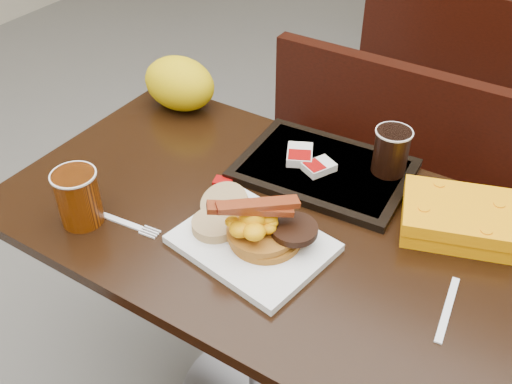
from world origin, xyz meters
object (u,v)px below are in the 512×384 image
Objects in this scene: coffee_cup_near at (78,198)px; paper_bag at (180,83)px; pancake_stack at (265,234)px; clamshell at (458,218)px; knife at (447,309)px; hashbrown_sleeve_right at (319,167)px; coffee_cup_far at (391,151)px; bench_near_n at (375,189)px; hashbrown_sleeve_left at (300,155)px; table_near at (268,325)px; tray at (324,170)px; fork at (122,222)px; platter at (253,243)px; bench_far_s at (477,57)px.

paper_bag reaches higher than coffee_cup_near.
pancake_stack is 0.41m from clamshell.
coffee_cup_near reaches higher than knife.
hashbrown_sleeve_right is 0.64× the size of coffee_cup_far.
bench_near_n is at bearing 92.98° from pancake_stack.
coffee_cup_near is at bearing -109.96° from bench_near_n.
pancake_stack is at bearing -87.02° from bench_near_n.
hashbrown_sleeve_left is (0.30, 0.43, -0.03)m from coffee_cup_near.
knife is at bearing -6.71° from table_near.
tray is 5.66× the size of hashbrown_sleeve_right.
bench_near_n is 5.90× the size of knife.
knife is at bearing -60.98° from bench_near_n.
table_near is 14.61× the size of hashbrown_sleeve_left.
hashbrown_sleeve_left reaches higher than fork.
paper_bag reaches higher than platter.
platter reaches higher than bench_far_s.
knife is (0.37, 0.04, -0.03)m from pancake_stack.
tray is at bearing 156.10° from clamshell.
clamshell is (0.36, -1.72, 0.42)m from bench_far_s.
coffee_cup_near reaches higher than fork.
clamshell is at bearing -30.15° from hashbrown_sleeve_left.
bench_far_s is 7.92× the size of coffee_cup_near.
coffee_cup_near is at bearing -145.88° from table_near.
clamshell is at bearing -25.80° from coffee_cup_far.
platter is 3.63× the size of hashbrown_sleeve_left.
table_near is 0.42m from pancake_stack.
bench_far_s is 1.70m from coffee_cup_far.
platter is (0.02, -2.00, 0.40)m from bench_far_s.
table_near is at bearing -105.27° from hashbrown_sleeve_left.
fork is 0.69m from knife.
coffee_cup_near is 0.78m from knife.
table_near is 5.72× the size of paper_bag.
bench_near_n is (0.00, 0.70, -0.02)m from table_near.
tray is 0.03m from hashbrown_sleeve_right.
bench_near_n is 0.89m from platter.
paper_bag reaches higher than tray.
coffee_cup_near is 0.10m from fork.
pancake_stack reaches higher than platter.
hashbrown_sleeve_left is (-0.04, -0.49, 0.42)m from bench_near_n.
pancake_stack is 1.02× the size of fork.
tray is at bearing 98.01° from platter.
fork is at bearing -132.47° from coffee_cup_far.
bench_near_n is at bearing 110.77° from coffee_cup_far.
coffee_cup_far reaches higher than pancake_stack.
table_near is at bearing 110.43° from platter.
pancake_stack is (0.04, -1.98, 0.42)m from bench_far_s.
platter is 0.75× the size of tray.
bench_far_s is 1.75m from hashbrown_sleeve_left.
paper_bag is at bearing 168.64° from tray.
fork reaches higher than bench_far_s.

